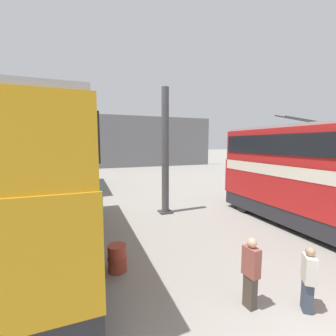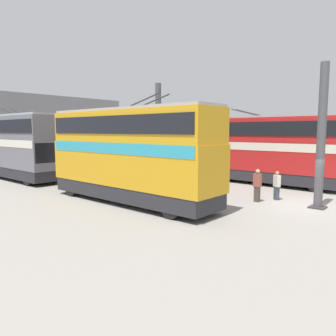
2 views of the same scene
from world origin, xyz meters
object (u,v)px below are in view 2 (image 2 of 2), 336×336
Objects in this scene: bus_right_near at (129,150)px; bus_left_far at (263,146)px; bus_right_far at (20,143)px; person_aisle_foreground at (277,185)px; person_aisle_midway at (257,185)px; oil_drum at (185,195)px.

bus_left_far is at bearing -103.54° from bus_right_near.
bus_right_far is 5.66× the size of person_aisle_foreground.
bus_right_far reaches higher than bus_right_near.
bus_left_far is 6.07× the size of person_aisle_midway.
bus_left_far is 1.01× the size of bus_right_near.
bus_right_near is 7.28m from person_aisle_midway.
bus_right_near reaches higher than person_aisle_midway.
bus_right_near is 12.80m from bus_right_far.
person_aisle_midway is at bearing 11.02° from person_aisle_foreground.
bus_left_far is 6.13m from person_aisle_foreground.
person_aisle_midway is at bearing -137.36° from bus_right_near.
bus_left_far reaches higher than person_aisle_foreground.
bus_left_far is 11.19m from bus_right_near.
oil_drum is (0.28, 9.01, -2.40)m from bus_left_far.
bus_left_far is at bearing 17.79° from person_aisle_midway.
person_aisle_foreground is at bearing -129.69° from oil_drum.
oil_drum is at bearing 130.85° from person_aisle_midway.
bus_right_near reaches higher than bus_left_far.
bus_left_far reaches higher than person_aisle_midway.
oil_drum is at bearing -3.00° from person_aisle_foreground.
bus_left_far reaches higher than oil_drum.
bus_right_near is at bearing -180.00° from bus_right_far.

